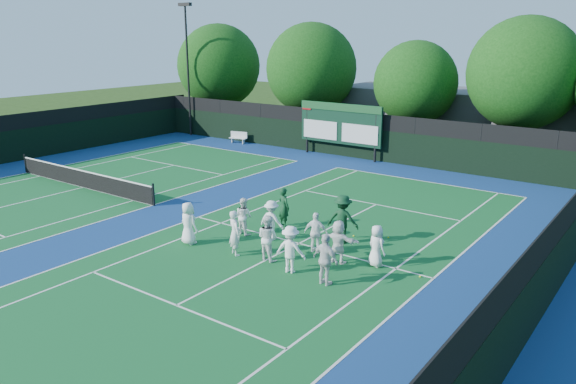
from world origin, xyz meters
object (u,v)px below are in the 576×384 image
Objects in this scene: scoreboard at (340,124)px; coach_left at (284,207)px; bench at (238,137)px; tennis_net at (83,178)px.

scoreboard is 14.39m from coach_left.
tennis_net is at bearing -83.50° from bench.
coach_left reaches higher than tennis_net.
coach_left is (13.94, -13.08, 0.39)m from bench.
scoreboard is 0.53× the size of tennis_net.
coach_left is at bearing -43.17° from bench.
bench is 0.82× the size of coach_left.
scoreboard reaches higher than coach_left.
bench is (-8.62, -0.22, -1.73)m from scoreboard.
bench is at bearing -178.51° from scoreboard.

